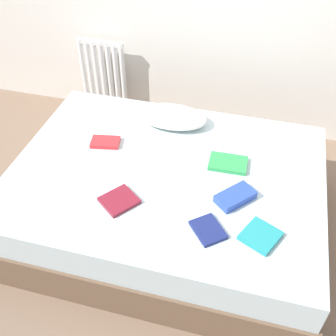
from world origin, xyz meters
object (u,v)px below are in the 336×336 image
object	(u,v)px
textbook_teal	(260,236)
textbook_red	(105,142)
pillow	(172,117)
bed	(166,198)
textbook_navy	(208,230)
textbook_blue	(235,197)
textbook_maroon	(119,200)
textbook_green	(228,163)
radiator	(103,72)

from	to	relation	value
textbook_teal	textbook_red	xyz separation A→B (m)	(-1.10, 0.54, 0.00)
pillow	bed	bearing A→B (deg)	-79.29
textbook_red	bed	bearing A→B (deg)	-29.00
bed	textbook_navy	distance (m)	0.60
bed	textbook_navy	world-z (taller)	textbook_navy
textbook_blue	textbook_maroon	distance (m)	0.68
textbook_teal	textbook_green	distance (m)	0.60
radiator	pillow	xyz separation A→B (m)	(0.82, -0.69, 0.13)
textbook_maroon	textbook_navy	bearing A→B (deg)	-61.31
bed	textbook_green	distance (m)	0.48
radiator	textbook_teal	world-z (taller)	radiator
bed	textbook_green	xyz separation A→B (m)	(0.37, 0.16, 0.27)
textbook_teal	textbook_blue	xyz separation A→B (m)	(-0.17, 0.24, 0.01)
textbook_blue	radiator	bearing A→B (deg)	86.53
radiator	pillow	distance (m)	1.08
pillow	textbook_navy	size ratio (longest dim) A/B	2.73
textbook_teal	textbook_maroon	size ratio (longest dim) A/B	0.96
textbook_red	textbook_blue	world-z (taller)	textbook_blue
textbook_teal	textbook_maroon	world-z (taller)	textbook_teal
textbook_teal	textbook_navy	bearing A→B (deg)	-148.05
radiator	textbook_navy	xyz separation A→B (m)	(1.26, -1.61, 0.08)
pillow	textbook_red	distance (m)	0.51
textbook_green	bed	bearing A→B (deg)	-158.63
radiator	textbook_blue	distance (m)	1.92
textbook_maroon	textbook_teal	bearing A→B (deg)	-56.37
bed	radiator	bearing A→B (deg)	127.21
bed	textbook_navy	size ratio (longest dim) A/B	10.67
textbook_navy	textbook_teal	size ratio (longest dim) A/B	1.00
textbook_navy	textbook_teal	world-z (taller)	textbook_teal
textbook_red	textbook_green	bearing A→B (deg)	-10.47
textbook_navy	textbook_maroon	bearing A→B (deg)	-138.53
textbook_blue	textbook_green	distance (m)	0.31
pillow	textbook_navy	xyz separation A→B (m)	(0.45, -0.92, -0.04)
textbook_green	textbook_red	bearing A→B (deg)	178.32
textbook_red	textbook_blue	bearing A→B (deg)	-28.22
pillow	textbook_green	size ratio (longest dim) A/B	2.12
bed	textbook_maroon	xyz separation A→B (m)	(-0.19, -0.33, 0.26)
textbook_red	textbook_green	xyz separation A→B (m)	(0.84, 0.00, -0.00)
radiator	bed	bearing A→B (deg)	-52.79
radiator	textbook_navy	bearing A→B (deg)	-51.95
pillow	textbook_teal	xyz separation A→B (m)	(0.72, -0.89, -0.04)
textbook_blue	textbook_maroon	world-z (taller)	textbook_blue
textbook_teal	textbook_green	xyz separation A→B (m)	(-0.26, 0.54, 0.00)
pillow	textbook_navy	world-z (taller)	pillow
pillow	textbook_red	size ratio (longest dim) A/B	2.66
bed	pillow	xyz separation A→B (m)	(-0.10, 0.51, 0.31)
pillow	textbook_navy	distance (m)	1.02
textbook_maroon	textbook_green	bearing A→B (deg)	-11.95
textbook_red	textbook_maroon	bearing A→B (deg)	-70.92
textbook_blue	textbook_maroon	xyz separation A→B (m)	(-0.65, -0.19, -0.01)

